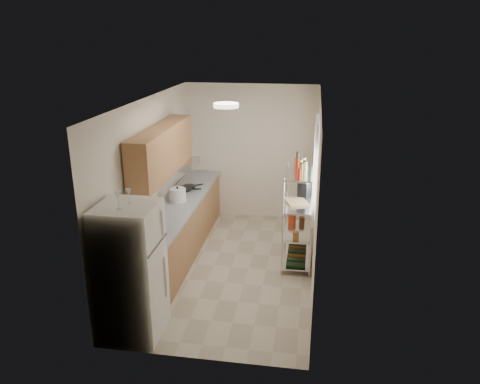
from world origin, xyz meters
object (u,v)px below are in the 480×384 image
object	(u,v)px
refrigerator	(131,271)
cutting_board	(297,202)
rice_cooker	(178,195)
espresso_machine	(304,189)
frying_pan_large	(184,189)

from	to	relation	value
refrigerator	cutting_board	size ratio (longest dim) A/B	4.26
rice_cooker	espresso_machine	size ratio (longest dim) A/B	1.00
rice_cooker	refrigerator	bearing A→B (deg)	-88.13
rice_cooker	frying_pan_large	xyz separation A→B (m)	(-0.05, 0.54, -0.08)
rice_cooker	espresso_machine	xyz separation A→B (m)	(2.01, 0.22, 0.14)
frying_pan_large	cutting_board	xyz separation A→B (m)	(1.97, -0.62, 0.10)
frying_pan_large	espresso_machine	bearing A→B (deg)	-17.32
frying_pan_large	cutting_board	bearing A→B (deg)	-25.93
refrigerator	espresso_machine	world-z (taller)	refrigerator
refrigerator	frying_pan_large	world-z (taller)	refrigerator
rice_cooker	espresso_machine	distance (m)	2.03
refrigerator	rice_cooker	bearing A→B (deg)	91.87
espresso_machine	refrigerator	bearing A→B (deg)	-111.81
frying_pan_large	espresso_machine	xyz separation A→B (m)	(2.06, -0.33, 0.22)
frying_pan_large	espresso_machine	distance (m)	2.10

